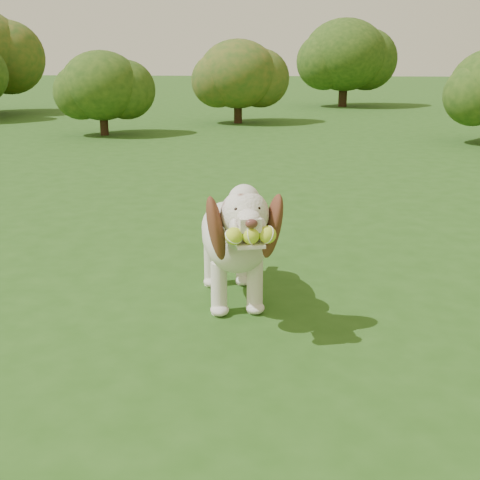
{
  "coord_description": "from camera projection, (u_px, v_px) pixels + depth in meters",
  "views": [
    {
      "loc": [
        -0.14,
        -2.84,
        1.37
      ],
      "look_at": [
        -0.43,
        0.12,
        0.46
      ],
      "focal_mm": 45.0,
      "sensor_mm": 36.0,
      "label": 1
    }
  ],
  "objects": [
    {
      "name": "dog",
      "position": [
        234.0,
        235.0,
        3.35
      ],
      "size": [
        0.59,
        1.19,
        0.78
      ],
      "rotation": [
        0.0,
        0.0,
        0.24
      ],
      "color": "silver",
      "rests_on": "ground"
    },
    {
      "name": "shrub_b",
      "position": [
        238.0,
        74.0,
        12.39
      ],
      "size": [
        1.64,
        1.64,
        1.7
      ],
      "color": "#382314",
      "rests_on": "ground"
    },
    {
      "name": "ground",
      "position": [
        321.0,
        334.0,
        3.09
      ],
      "size": [
        80.0,
        80.0,
        0.0
      ],
      "primitive_type": "plane",
      "color": "#244C15",
      "rests_on": "ground"
    },
    {
      "name": "shrub_a",
      "position": [
        102.0,
        86.0,
        10.53
      ],
      "size": [
        1.41,
        1.41,
        1.46
      ],
      "color": "#382314",
      "rests_on": "ground"
    },
    {
      "name": "shrub_i",
      "position": [
        345.0,
        55.0,
        16.36
      ],
      "size": [
        2.26,
        2.26,
        2.34
      ],
      "color": "#382314",
      "rests_on": "ground"
    }
  ]
}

